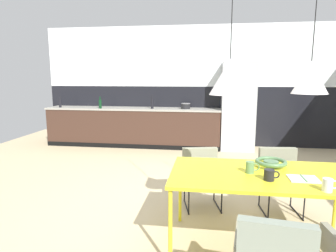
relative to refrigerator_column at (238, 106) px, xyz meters
The scene contains 19 objects.
ground_plane 3.42m from the refrigerator_column, 105.49° to the right, with size 9.70×9.70×0.00m, color #C7B187.
back_wall_splashback_dark 0.99m from the refrigerator_column, 157.65° to the left, with size 7.46×0.12×1.40m, color black.
back_wall_panel_upper 1.47m from the refrigerator_column, 157.65° to the left, with size 7.46×0.12×1.40m, color silver.
kitchen_counter 2.48m from the refrigerator_column, behind, with size 4.10×0.63×0.91m.
refrigerator_column is the anchor object (origin of this frame).
dining_table 3.94m from the refrigerator_column, 91.75° to the right, with size 1.72×0.91×0.75m.
armchair_facing_counter 3.12m from the refrigerator_column, 85.65° to the right, with size 0.53×0.52×0.76m.
armchair_near_window 3.17m from the refrigerator_column, 103.19° to the right, with size 0.57×0.56×0.72m.
fruit_bowl 3.71m from the refrigerator_column, 90.26° to the right, with size 0.31×0.31×0.07m.
open_book 4.06m from the refrigerator_column, 87.33° to the right, with size 0.25×0.19×0.02m.
mug_dark_espresso 4.12m from the refrigerator_column, 91.54° to the right, with size 0.13×0.09×0.10m.
mug_wide_latte 3.95m from the refrigerator_column, 93.60° to the right, with size 0.13×0.08×0.11m.
mug_tall_blue 4.31m from the refrigerator_column, 86.14° to the right, with size 0.12×0.08×0.10m.
cooking_pot 1.17m from the refrigerator_column, behind, with size 0.22×0.22×0.15m.
bottle_vinegar_dark 4.17m from the refrigerator_column, behind, with size 0.06×0.06×0.25m.
bottle_spice_small 1.93m from the refrigerator_column, behind, with size 0.06×0.06×0.30m.
bottle_wine_green 3.14m from the refrigerator_column, behind, with size 0.07×0.07×0.27m.
pendant_lamp_over_table_near 4.01m from the refrigerator_column, 96.74° to the right, with size 0.36×0.36×1.28m.
pendant_lamp_over_table_far 3.96m from the refrigerator_column, 86.71° to the right, with size 0.30×0.30×1.27m.
Camera 1 is at (0.23, -3.43, 1.63)m, focal length 30.88 mm.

